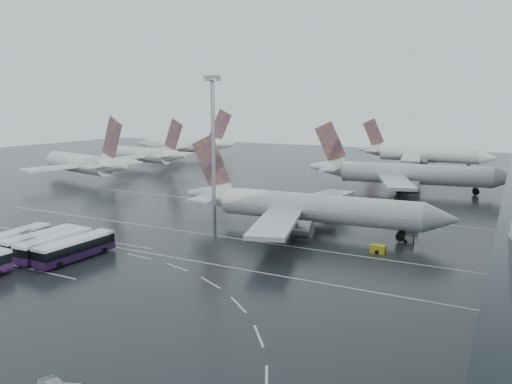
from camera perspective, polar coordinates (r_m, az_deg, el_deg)
The scene contains 20 objects.
ground at distance 77.64m, azimuth -5.97°, elevation -7.49°, with size 420.00×420.00×0.00m, color black.
lane_marking_near at distance 76.06m, azimuth -6.81°, elevation -7.88°, with size 120.00×0.25×0.01m, color silver.
lane_marking_mid at distance 87.45m, azimuth -1.59°, elevation -5.43°, with size 120.00×0.25×0.01m, color silver.
lane_marking_far at distance 112.01m, azimuth 5.43°, elevation -2.04°, with size 120.00×0.25×0.01m, color silver.
bus_bay_line_south at distance 82.92m, azimuth -26.50°, elevation -7.37°, with size 28.00×0.25×0.01m, color silver.
bus_bay_line_north at distance 92.67m, azimuth -18.47°, elevation -5.07°, with size 28.00×0.25×0.01m, color silver.
airliner_main at distance 92.76m, azimuth 5.51°, elevation -1.80°, with size 51.58×45.19×17.47m.
airliner_gate_b at distance 140.33m, azimuth 16.50°, elevation 1.96°, with size 53.80×47.97×18.68m.
airliner_gate_c at distance 198.67m, azimuth 18.34°, elevation 4.05°, with size 50.41×46.50×17.97m.
jet_remote_west at distance 162.49m, azimuth -19.07°, elevation 3.04°, with size 45.87×37.17×20.05m.
jet_remote_mid at distance 189.45m, azimuth -12.41°, elevation 4.15°, with size 42.54×34.39×18.51m.
jet_remote_far at distance 222.87m, azimuth -7.94°, elevation 5.32°, with size 49.10×39.56×21.39m.
bus_row_near_a at distance 90.07m, azimuth -25.79°, elevation -4.89°, with size 4.08×12.67×3.06m.
bus_row_near_b at distance 86.72m, azimuth -23.46°, elevation -5.21°, with size 3.44×13.06×3.19m.
bus_row_near_c at distance 83.73m, azimuth -22.02°, elevation -5.62°, with size 3.61×13.24×3.23m.
bus_row_near_d at distance 80.71m, azimuth -19.92°, elevation -6.04°, with size 3.51×13.42×3.28m.
floodlight_mast at distance 86.75m, azimuth -4.91°, elevation 6.24°, with size 2.15×2.15×28.04m.
gse_cart_belly_a at distance 81.87m, azimuth 13.78°, elevation -6.34°, with size 2.33×1.38×1.27m, color gold.
gse_cart_belly_b at distance 97.79m, azimuth 17.39°, elevation -3.87°, with size 2.25×1.33×1.23m, color slate.
gse_cart_belly_d at distance 89.33m, azimuth 16.80°, elevation -5.10°, with size 2.44×1.44×1.33m, color slate.
Camera 1 is at (41.33, -61.48, 23.23)m, focal length 35.00 mm.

